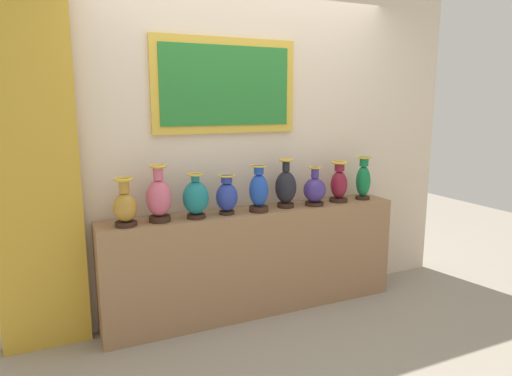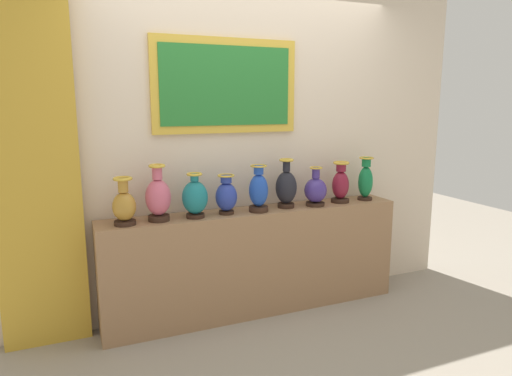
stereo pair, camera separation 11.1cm
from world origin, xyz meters
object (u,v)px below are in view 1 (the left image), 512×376
Objects in this scene: vase_rose at (159,198)px; vase_indigo at (315,190)px; vase_cobalt at (227,196)px; vase_emerald at (363,180)px; vase_onyx at (286,187)px; vase_teal at (196,198)px; vase_sapphire at (258,191)px; vase_ochre at (125,206)px; vase_burgundy at (339,184)px.

vase_indigo is at bearing -0.77° from vase_rose.
vase_emerald is (1.27, 0.01, 0.03)m from vase_cobalt.
vase_rose is 1.03× the size of vase_onyx.
vase_emerald reaches higher than vase_teal.
vase_onyx is (0.26, 0.04, 0.00)m from vase_sapphire.
vase_teal is 0.76m from vase_onyx.
vase_ochre is 1.01× the size of vase_teal.
vase_burgundy reaches higher than vase_indigo.
vase_burgundy is (0.51, -0.00, -0.01)m from vase_onyx.
vase_burgundy is at bearing 0.73° from vase_cobalt.
vase_sapphire reaches higher than vase_cobalt.
vase_onyx reaches higher than vase_cobalt.
vase_onyx reaches higher than vase_emerald.
vase_teal is 1.10× the size of vase_cobalt.
vase_indigo is at bearing -8.02° from vase_onyx.
vase_cobalt is at bearing -178.00° from vase_onyx.
vase_ochre is at bearing -179.12° from vase_emerald.
vase_teal is at bearing -179.15° from vase_emerald.
vase_burgundy is (1.53, 0.01, -0.01)m from vase_rose.
vase_emerald reaches higher than vase_sapphire.
vase_ochre is at bearing -174.75° from vase_rose.
vase_rose is at bearing 179.23° from vase_indigo.
vase_ochre is 0.83× the size of vase_rose.
vase_indigo is (0.51, 0.00, -0.03)m from vase_sapphire.
vase_sapphire reaches higher than vase_ochre.
vase_onyx is 1.14× the size of vase_burgundy.
vase_onyx is (0.51, 0.02, 0.03)m from vase_cobalt.
vase_sapphire is at bearing -177.42° from vase_burgundy.
vase_rose is 0.27m from vase_teal.
vase_ochre is 1.11× the size of vase_cobalt.
vase_rose reaches higher than vase_onyx.
vase_ochre is 0.92× the size of vase_sapphire.
vase_onyx is 1.06× the size of vase_emerald.
vase_rose reaches higher than vase_emerald.
vase_ochre reaches higher than vase_cobalt.
vase_cobalt is at bearing 178.70° from vase_indigo.
vase_ochre is at bearing -178.31° from vase_cobalt.
vase_ochre is 0.50m from vase_teal.
vase_rose is at bearing -178.99° from vase_onyx.
vase_cobalt is at bearing -179.59° from vase_emerald.
vase_onyx is 0.51m from vase_burgundy.
vase_rose is 1.03m from vase_onyx.
vase_indigo is 0.26m from vase_burgundy.
vase_teal reaches higher than vase_indigo.
vase_rose is at bearing -179.99° from vase_cobalt.
vase_teal is at bearing 179.07° from vase_sapphire.
vase_teal is 0.96× the size of vase_burgundy.
vase_onyx is at bearing 171.98° from vase_indigo.
vase_ochre is 1.05× the size of vase_indigo.
vase_sapphire is 0.77m from vase_burgundy.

